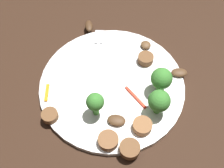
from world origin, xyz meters
TOP-DOWN VIEW (x-y plane):
  - ground_plane at (0.00, 0.00)m, footprint 1.40×1.40m
  - plate at (0.00, 0.00)m, footprint 0.27×0.27m
  - fork at (0.04, 0.05)m, footprint 0.17×0.08m
  - broccoli_floret_0 at (-0.02, -0.09)m, footprint 0.04×0.04m
  - broccoli_floret_1 at (-0.07, 0.00)m, footprint 0.03×0.03m
  - broccoli_floret_2 at (0.02, -0.08)m, footprint 0.04×0.04m
  - sausage_slice_0 at (0.08, -0.04)m, footprint 0.04×0.04m
  - sausage_slice_1 at (-0.11, 0.07)m, footprint 0.04×0.04m
  - sausage_slice_2 at (-0.10, -0.08)m, footprint 0.05×0.05m
  - sausage_slice_3 at (-0.11, -0.04)m, footprint 0.04×0.04m
  - sausage_slice_4 at (-0.06, -0.08)m, footprint 0.04×0.04m
  - mushroom_0 at (-0.07, -0.04)m, footprint 0.03×0.04m
  - mushroom_1 at (0.11, -0.02)m, footprint 0.03×0.03m
  - mushroom_2 at (0.07, -0.11)m, footprint 0.03×0.04m
  - mushroom_3 at (0.11, 0.10)m, footprint 0.04×0.03m
  - pepper_strip_0 at (-0.01, -0.05)m, footprint 0.03×0.05m
  - pepper_strip_1 at (-0.07, 0.10)m, footprint 0.03×0.02m

SIDE VIEW (x-z plane):
  - ground_plane at x=0.00m, z-range 0.00..0.00m
  - plate at x=0.00m, z-range 0.00..0.01m
  - pepper_strip_0 at x=-0.01m, z-range 0.01..0.01m
  - fork at x=0.04m, z-range 0.01..0.01m
  - pepper_strip_1 at x=-0.07m, z-range 0.01..0.01m
  - mushroom_3 at x=0.11m, z-range 0.01..0.02m
  - mushroom_2 at x=0.07m, z-range 0.01..0.02m
  - mushroom_1 at x=0.11m, z-range 0.01..0.02m
  - mushroom_0 at x=-0.07m, z-range 0.01..0.02m
  - sausage_slice_1 at x=-0.11m, z-range 0.01..0.02m
  - sausage_slice_2 at x=-0.10m, z-range 0.01..0.02m
  - sausage_slice_3 at x=-0.11m, z-range 0.01..0.02m
  - sausage_slice_0 at x=0.08m, z-range 0.01..0.03m
  - sausage_slice_4 at x=-0.06m, z-range 0.01..0.03m
  - broccoli_floret_0 at x=-0.02m, z-range 0.02..0.07m
  - broccoli_floret_1 at x=-0.07m, z-range 0.02..0.07m
  - broccoli_floret_2 at x=0.02m, z-range 0.02..0.07m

